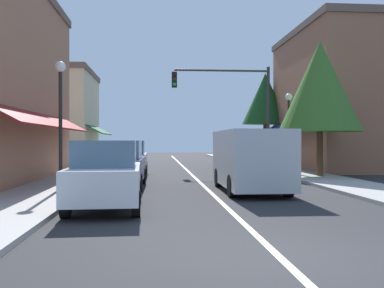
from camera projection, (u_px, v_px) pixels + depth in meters
ground_plane at (189, 172)px, 24.31m from camera, size 80.00×80.00×0.00m
sidewalk_left at (90, 171)px, 23.85m from camera, size 2.60×56.00×0.12m
sidewalk_right at (284, 170)px, 24.78m from camera, size 2.60×56.00×0.12m
lane_center_stripe at (189, 172)px, 24.31m from camera, size 0.14×52.00×0.01m
storefront_right_block at (327, 99)px, 27.02m from camera, size 5.43×10.20×8.73m
storefront_far_left at (64, 117)px, 33.49m from camera, size 5.66×8.20×7.19m
parked_car_nearest_left at (106, 175)px, 11.15m from camera, size 1.88×4.15×1.77m
parked_car_second_left at (120, 164)px, 16.13m from camera, size 1.84×4.13×1.77m
parked_car_third_left at (129, 158)px, 21.50m from camera, size 1.79×4.10×1.77m
van_in_lane at (250, 158)px, 14.96m from camera, size 2.04×5.20×2.12m
traffic_signal_mast_arm at (236, 99)px, 25.35m from camera, size 5.83×0.50×6.15m
street_lamp_left_near at (60, 103)px, 14.57m from camera, size 0.36×0.36×4.45m
street_lamp_right_mid at (289, 119)px, 22.03m from camera, size 0.36×0.36×4.19m
tree_right_near at (320, 86)px, 20.25m from camera, size 3.87×3.87×6.46m
tree_right_far at (265, 99)px, 31.66m from camera, size 3.39×3.39×6.73m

